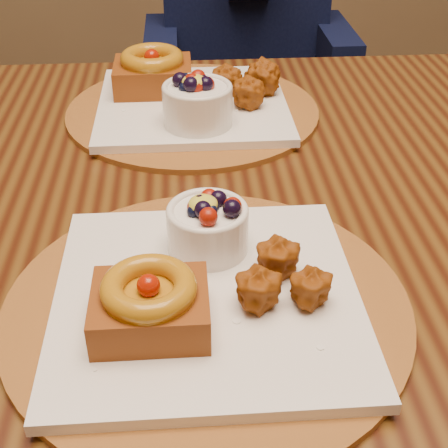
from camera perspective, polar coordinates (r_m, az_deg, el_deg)
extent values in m
cube|color=#341509|center=(0.78, -2.33, 2.10)|extent=(1.60, 0.90, 0.04)
cylinder|color=#623412|center=(0.59, -1.56, -7.39)|extent=(0.38, 0.38, 0.01)
cube|color=white|center=(0.58, -1.57, -6.65)|extent=(0.28, 0.28, 0.01)
cube|color=#5A2808|center=(0.54, -6.73, -7.76)|extent=(0.10, 0.08, 0.04)
torus|color=#965D09|center=(0.52, -6.91, -5.78)|extent=(0.08, 0.08, 0.02)
sphere|color=#941402|center=(0.52, -6.92, -5.61)|extent=(0.02, 0.02, 0.02)
sphere|color=#8F460A|center=(0.59, 4.85, -3.15)|extent=(0.04, 0.04, 0.04)
sphere|color=#8F460A|center=(0.55, 3.08, -5.98)|extent=(0.04, 0.04, 0.04)
sphere|color=#8F460A|center=(0.56, 7.86, -5.71)|extent=(0.04, 0.04, 0.04)
cylinder|color=white|center=(0.62, -1.50, -0.53)|extent=(0.08, 0.08, 0.05)
torus|color=white|center=(0.61, -1.53, 1.22)|extent=(0.08, 0.08, 0.01)
ellipsoid|color=yellow|center=(0.60, -1.93, 1.84)|extent=(0.03, 0.03, 0.02)
cylinder|color=#623412|center=(0.96, -2.87, 10.32)|extent=(0.38, 0.38, 0.01)
cube|color=white|center=(0.96, -2.88, 10.87)|extent=(0.28, 0.28, 0.01)
cube|color=#5A2808|center=(0.99, -6.50, 13.27)|extent=(0.12, 0.10, 0.04)
torus|color=#965D09|center=(0.98, -6.61, 14.84)|extent=(0.10, 0.10, 0.02)
sphere|color=#941402|center=(0.98, -6.62, 14.95)|extent=(0.02, 0.02, 0.02)
sphere|color=#8F460A|center=(0.93, 2.18, 11.89)|extent=(0.05, 0.05, 0.05)
sphere|color=#8F460A|center=(0.97, 0.19, 13.01)|extent=(0.05, 0.05, 0.05)
sphere|color=#8F460A|center=(0.98, 3.53, 13.07)|extent=(0.05, 0.05, 0.05)
cylinder|color=white|center=(0.87, -2.43, 10.75)|extent=(0.10, 0.10, 0.05)
torus|color=white|center=(0.86, -2.47, 12.38)|extent=(0.10, 0.10, 0.01)
ellipsoid|color=yellow|center=(0.86, -2.76, 12.86)|extent=(0.03, 0.03, 0.02)
cube|color=black|center=(1.67, -0.34, 7.73)|extent=(0.52, 0.52, 0.04)
cylinder|color=black|center=(1.71, -7.61, -0.14)|extent=(0.03, 0.03, 0.38)
cylinder|color=black|center=(1.60, 3.23, -2.51)|extent=(0.03, 0.03, 0.38)
cylinder|color=black|center=(1.97, -3.21, 5.10)|extent=(0.03, 0.03, 0.38)
cylinder|color=black|center=(1.87, 6.35, 3.33)|extent=(0.03, 0.03, 0.38)
cube|color=black|center=(1.75, 1.76, 16.18)|extent=(0.37, 0.19, 0.41)
cube|color=black|center=(1.57, 1.79, 18.08)|extent=(0.37, 0.20, 0.53)
cube|color=black|center=(1.45, -5.74, 15.84)|extent=(0.07, 0.27, 0.07)
cube|color=black|center=(1.49, 10.04, 16.02)|extent=(0.07, 0.27, 0.07)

